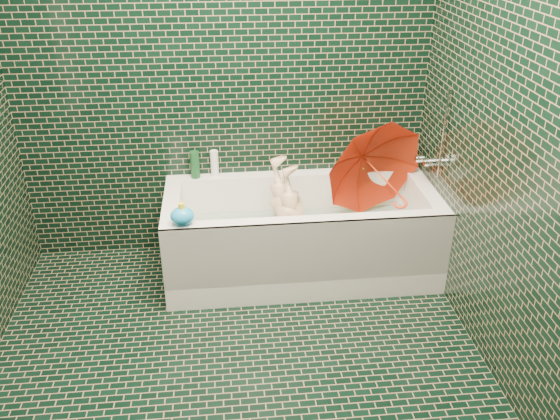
{
  "coord_description": "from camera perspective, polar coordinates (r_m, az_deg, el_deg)",
  "views": [
    {
      "loc": [
        -0.03,
        -2.23,
        2.17
      ],
      "look_at": [
        0.29,
        0.82,
        0.55
      ],
      "focal_mm": 38.0,
      "sensor_mm": 36.0,
      "label": 1
    }
  ],
  "objects": [
    {
      "name": "bathtub",
      "position": [
        3.82,
        2.04,
        -3.15
      ],
      "size": [
        1.7,
        0.75,
        0.55
      ],
      "color": "white",
      "rests_on": "floor"
    },
    {
      "name": "soap_bottle_a",
      "position": [
        4.12,
        12.6,
        3.89
      ],
      "size": [
        0.12,
        0.12,
        0.24
      ],
      "primitive_type": "imported",
      "rotation": [
        0.0,
        0.0,
        0.41
      ],
      "color": "white",
      "rests_on": "bathtub"
    },
    {
      "name": "water",
      "position": [
        3.79,
        2.03,
        -1.86
      ],
      "size": [
        1.48,
        0.53,
        0.0
      ],
      "primitive_type": "cube",
      "color": "silver",
      "rests_on": "bathtub"
    },
    {
      "name": "child",
      "position": [
        3.78,
        1.34,
        -1.76
      ],
      "size": [
        1.0,
        0.56,
        0.37
      ],
      "primitive_type": "imported",
      "rotation": [
        -1.41,
        0.0,
        -1.32
      ],
      "color": "tan",
      "rests_on": "bathtub"
    },
    {
      "name": "faucet",
      "position": [
        3.77,
        14.57,
        5.04
      ],
      "size": [
        0.18,
        0.19,
        0.55
      ],
      "color": "silver",
      "rests_on": "wall_right"
    },
    {
      "name": "bottle_right_tall",
      "position": [
        4.03,
        9.08,
        5.22
      ],
      "size": [
        0.07,
        0.07,
        0.2
      ],
      "primitive_type": "cylinder",
      "rotation": [
        0.0,
        0.0,
        -0.37
      ],
      "color": "#12401D",
      "rests_on": "bathtub"
    },
    {
      "name": "wall_right",
      "position": [
        2.76,
        23.35,
        5.93
      ],
      "size": [
        0.0,
        2.8,
        2.8
      ],
      "primitive_type": "plane",
      "rotation": [
        1.57,
        0.0,
        -1.57
      ],
      "color": "black",
      "rests_on": "floor"
    },
    {
      "name": "wall_back",
      "position": [
        3.75,
        -5.56,
        13.41
      ],
      "size": [
        2.8,
        0.0,
        2.8
      ],
      "primitive_type": "plane",
      "rotation": [
        1.57,
        0.0,
        0.0
      ],
      "color": "black",
      "rests_on": "floor"
    },
    {
      "name": "bottle_left_short",
      "position": [
        3.91,
        -6.33,
        4.51
      ],
      "size": [
        0.07,
        0.07,
        0.17
      ],
      "primitive_type": "cylinder",
      "rotation": [
        0.0,
        0.0,
        0.35
      ],
      "color": "white",
      "rests_on": "bathtub"
    },
    {
      "name": "bottle_right_pump",
      "position": [
        4.06,
        11.75,
        4.96
      ],
      "size": [
        0.06,
        0.06,
        0.17
      ],
      "primitive_type": "cylinder",
      "rotation": [
        0.0,
        0.0,
        -0.21
      ],
      "color": "silver",
      "rests_on": "bathtub"
    },
    {
      "name": "soap_bottle_b",
      "position": [
        4.07,
        11.22,
        3.76
      ],
      "size": [
        0.09,
        0.09,
        0.18
      ],
      "primitive_type": "imported",
      "rotation": [
        0.0,
        0.0,
        -0.11
      ],
      "color": "#48217D",
      "rests_on": "bathtub"
    },
    {
      "name": "umbrella",
      "position": [
        3.76,
        9.95,
        3.0
      ],
      "size": [
        0.92,
        0.93,
        0.84
      ],
      "primitive_type": "imported",
      "rotation": [
        0.21,
        -0.26,
        0.27
      ],
      "color": "red",
      "rests_on": "bathtub"
    },
    {
      "name": "rubber_duck",
      "position": [
        4.0,
        7.88,
        4.26
      ],
      "size": [
        0.12,
        0.08,
        0.09
      ],
      "rotation": [
        0.0,
        0.0,
        0.14
      ],
      "color": "yellow",
      "rests_on": "bathtub"
    },
    {
      "name": "bath_toy",
      "position": [
        3.34,
        -9.39,
        -0.55
      ],
      "size": [
        0.14,
        0.11,
        0.13
      ],
      "rotation": [
        0.0,
        0.0,
        -0.02
      ],
      "color": "#1892DF",
      "rests_on": "bathtub"
    },
    {
      "name": "soap_bottle_c",
      "position": [
        4.15,
        12.42,
        4.07
      ],
      "size": [
        0.16,
        0.16,
        0.19
      ],
      "primitive_type": "imported",
      "rotation": [
        0.0,
        0.0,
        -0.13
      ],
      "color": "#12401D",
      "rests_on": "bathtub"
    },
    {
      "name": "bath_mat",
      "position": [
        3.86,
        1.99,
        -3.72
      ],
      "size": [
        1.35,
        0.47,
        0.01
      ],
      "primitive_type": "cube",
      "color": "green",
      "rests_on": "bathtub"
    },
    {
      "name": "floor",
      "position": [
        3.11,
        -3.94,
        -16.52
      ],
      "size": [
        2.8,
        2.8,
        0.0
      ],
      "primitive_type": "plane",
      "color": "black",
      "rests_on": "ground"
    },
    {
      "name": "bottle_left_tall",
      "position": [
        3.9,
        -8.19,
        4.34
      ],
      "size": [
        0.08,
        0.08,
        0.18
      ],
      "primitive_type": "cylinder",
      "rotation": [
        0.0,
        0.0,
        0.36
      ],
      "color": "#12401D",
      "rests_on": "bathtub"
    }
  ]
}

